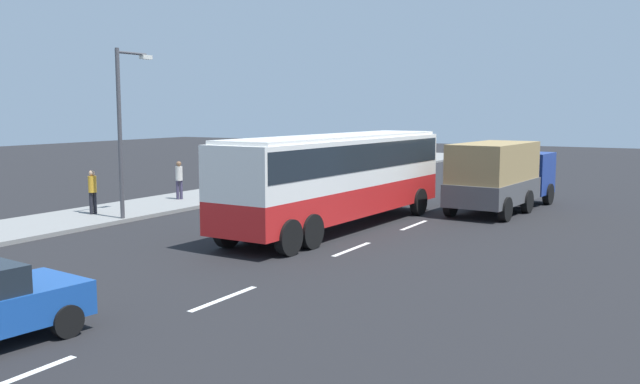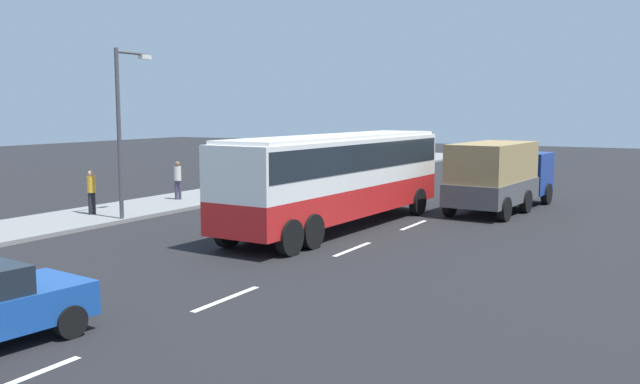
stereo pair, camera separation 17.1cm
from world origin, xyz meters
name	(u,v)px [view 2 (the right image)]	position (x,y,z in m)	size (l,w,h in m)	color
ground_plane	(345,224)	(0.00, 0.00, 0.00)	(120.00, 120.00, 0.00)	black
sidewalk_curb	(157,205)	(0.00, 9.40, 0.07)	(80.00, 4.00, 0.15)	gray
lane_centreline	(391,234)	(-1.11, -2.36, 0.00)	(31.22, 0.16, 0.01)	white
coach_bus	(338,171)	(-0.93, -0.22, 2.10)	(12.19, 3.07, 3.39)	red
cargo_truck	(500,174)	(6.32, -4.17, 1.57)	(7.72, 3.03, 2.93)	navy
pedestrian_near_curb	(178,177)	(1.52, 9.50, 1.18)	(0.32, 0.32, 1.77)	#38334C
pedestrian_at_crossing	(91,189)	(-3.66, 9.44, 1.17)	(0.32, 0.32, 1.76)	black
street_lamp	(122,120)	(-3.65, 7.63, 3.89)	(1.82, 0.24, 6.44)	#47474C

